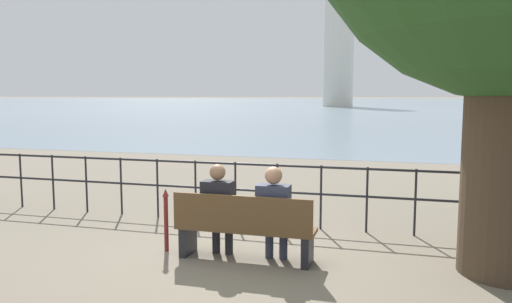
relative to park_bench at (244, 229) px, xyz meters
The scene contains 8 objects.
ground_plane 0.44m from the park_bench, 90.00° to the left, with size 1000.00×1000.00×0.00m, color #706656.
harbor_water 160.62m from the park_bench, 90.00° to the left, with size 600.00×300.00×0.01m.
park_bench is the anchor object (origin of this frame).
seated_person_left 0.47m from the park_bench, 168.71° to the left, with size 0.42×0.35×1.27m.
seated_person_right 0.47m from the park_bench, 11.23° to the left, with size 0.43×0.35×1.26m.
promenade_railing 1.87m from the park_bench, 90.00° to the left, with size 14.66×0.04×1.05m.
closed_umbrella 1.17m from the park_bench, behind, with size 0.09×0.09×0.89m.
harbor_lighthouse 90.23m from the park_bench, 95.88° to the left, with size 5.60×5.60×27.85m.
Camera 1 is at (1.90, -6.15, 2.18)m, focal length 35.00 mm.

